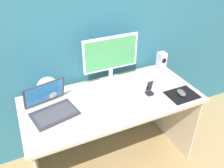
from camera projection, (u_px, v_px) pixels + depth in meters
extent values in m
plane|color=tan|center=(112.00, 159.00, 2.26)|extent=(8.00, 8.00, 0.00)
cube|color=teal|center=(92.00, 22.00, 1.89)|extent=(6.00, 0.04, 2.50)
cube|color=beige|center=(112.00, 100.00, 1.87)|extent=(1.43, 0.68, 0.03)
cube|color=beige|center=(35.00, 158.00, 1.83)|extent=(0.02, 0.64, 0.71)
cube|color=beige|center=(173.00, 112.00, 2.30)|extent=(0.02, 0.64, 0.71)
cube|color=white|center=(111.00, 80.00, 2.08)|extent=(0.18, 0.14, 0.01)
cylinder|color=white|center=(111.00, 74.00, 2.05)|extent=(0.04, 0.04, 0.11)
cube|color=white|center=(111.00, 53.00, 1.94)|extent=(0.50, 0.02, 0.30)
cube|color=#4CB266|center=(111.00, 54.00, 1.93)|extent=(0.46, 0.00, 0.26)
cube|color=silver|center=(161.00, 61.00, 2.22)|extent=(0.07, 0.08, 0.17)
cylinder|color=black|center=(164.00, 61.00, 2.18)|extent=(0.05, 0.00, 0.05)
cube|color=#343543|center=(55.00, 114.00, 1.68)|extent=(0.36, 0.28, 0.02)
cube|color=#47474C|center=(55.00, 114.00, 1.67)|extent=(0.31, 0.22, 0.00)
cube|color=#343543|center=(45.00, 93.00, 1.72)|extent=(0.33, 0.14, 0.20)
cube|color=#338CD8|center=(45.00, 93.00, 1.71)|extent=(0.30, 0.12, 0.18)
sphere|color=silver|center=(48.00, 88.00, 1.83)|extent=(0.18, 0.18, 0.18)
cube|color=white|center=(131.00, 111.00, 1.72)|extent=(0.40, 0.15, 0.01)
cube|color=black|center=(182.00, 95.00, 1.90)|extent=(0.25, 0.20, 0.00)
ellipsoid|color=#585553|center=(181.00, 93.00, 1.89)|extent=(0.07, 0.11, 0.04)
cube|color=black|center=(149.00, 93.00, 1.90)|extent=(0.06, 0.05, 0.02)
cube|color=silver|center=(149.00, 86.00, 1.87)|extent=(0.06, 0.04, 0.12)
cube|color=#1E2333|center=(150.00, 86.00, 1.87)|extent=(0.05, 0.02, 0.10)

